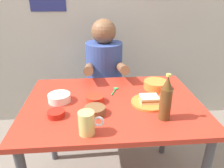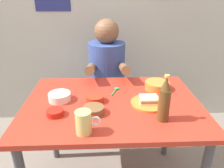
% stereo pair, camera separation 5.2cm
% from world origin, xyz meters
% --- Properties ---
extents(dining_table, '(1.10, 0.80, 0.74)m').
position_xyz_m(dining_table, '(0.00, 0.00, 0.65)').
color(dining_table, '#B72D1E').
rests_on(dining_table, ground).
extents(stool, '(0.34, 0.34, 0.45)m').
position_xyz_m(stool, '(-0.02, 0.63, 0.35)').
color(stool, '#4C4C51').
rests_on(stool, ground).
extents(person_seated, '(0.33, 0.56, 0.72)m').
position_xyz_m(person_seated, '(-0.02, 0.62, 0.77)').
color(person_seated, '#33478C').
rests_on(person_seated, stool).
extents(plate_orange, '(0.22, 0.22, 0.01)m').
position_xyz_m(plate_orange, '(0.22, -0.04, 0.75)').
color(plate_orange, orange).
rests_on(plate_orange, dining_table).
extents(sandwich, '(0.11, 0.09, 0.04)m').
position_xyz_m(sandwich, '(0.22, -0.04, 0.77)').
color(sandwich, beige).
rests_on(sandwich, plate_orange).
extents(beer_mug, '(0.13, 0.08, 0.12)m').
position_xyz_m(beer_mug, '(-0.15, -0.31, 0.80)').
color(beer_mug, '#D1BC66').
rests_on(beer_mug, dining_table).
extents(beer_bottle, '(0.06, 0.06, 0.26)m').
position_xyz_m(beer_bottle, '(0.26, -0.21, 0.86)').
color(beer_bottle, '#593819').
rests_on(beer_bottle, dining_table).
extents(rice_bowl_white, '(0.14, 0.14, 0.05)m').
position_xyz_m(rice_bowl_white, '(-0.33, 0.03, 0.77)').
color(rice_bowl_white, silver).
rests_on(rice_bowl_white, dining_table).
extents(sauce_bowl_chili, '(0.11, 0.11, 0.04)m').
position_xyz_m(sauce_bowl_chili, '(-0.11, 0.01, 0.76)').
color(sauce_bowl_chili, red).
rests_on(sauce_bowl_chili, dining_table).
extents(condiment_bowl_brown, '(0.12, 0.12, 0.04)m').
position_xyz_m(condiment_bowl_brown, '(-0.11, -0.13, 0.76)').
color(condiment_bowl_brown, brown).
rests_on(condiment_bowl_brown, dining_table).
extents(sambal_bowl_red, '(0.10, 0.10, 0.03)m').
position_xyz_m(sambal_bowl_red, '(-0.33, -0.14, 0.76)').
color(sambal_bowl_red, '#B21E14').
rests_on(sambal_bowl_red, dining_table).
extents(soup_bowl_orange, '(0.17, 0.17, 0.05)m').
position_xyz_m(soup_bowl_orange, '(0.32, 0.17, 0.77)').
color(soup_bowl_orange, orange).
rests_on(soup_bowl_orange, dining_table).
extents(spoon, '(0.06, 0.12, 0.01)m').
position_xyz_m(spoon, '(0.03, 0.16, 0.75)').
color(spoon, '#26A559').
rests_on(spoon, dining_table).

